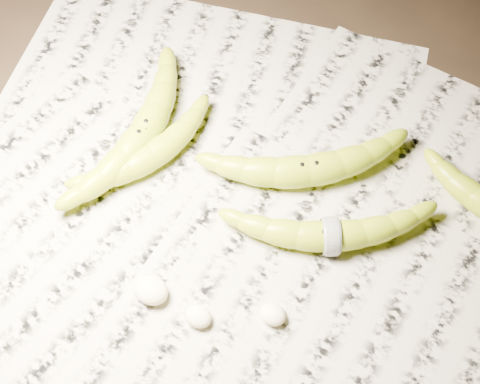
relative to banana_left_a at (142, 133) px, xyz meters
The scene contains 10 objects.
ground 0.20m from the banana_left_a, 20.51° to the right, with size 3.00×3.00×0.00m, color black.
newspaper_patch 0.22m from the banana_left_a, ahead, with size 0.90×0.70×0.01m, color #B7B19D.
banana_left_a is the anchor object (origin of this frame).
banana_left_b 0.03m from the banana_left_a, 35.09° to the right, with size 0.18×0.06×0.04m, color #A4BB17, non-canonical shape.
banana_center 0.21m from the banana_left_a, 15.92° to the left, with size 0.23×0.07×0.04m, color #A4BB17, non-canonical shape.
banana_taped 0.27m from the banana_left_a, ahead, with size 0.22×0.06×0.04m, color #A4BB17, non-canonical shape.
measuring_tape 0.27m from the banana_left_a, ahead, with size 0.05×0.05×0.00m, color white.
flesh_chunk_a 0.21m from the banana_left_a, 52.99° to the right, with size 0.04×0.03×0.02m, color #F7EEBF.
flesh_chunk_b 0.25m from the banana_left_a, 41.32° to the right, with size 0.03×0.03×0.02m, color #F7EEBF.
flesh_chunk_c 0.28m from the banana_left_a, 25.10° to the right, with size 0.03×0.02×0.02m, color #F7EEBF.
Camera 1 is at (0.17, -0.29, 0.72)m, focal length 50.00 mm.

